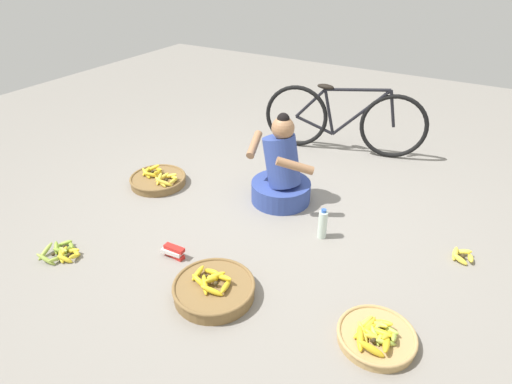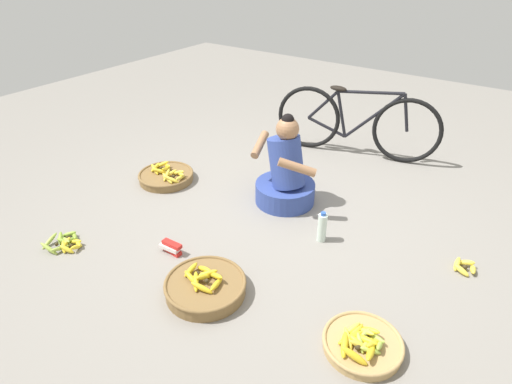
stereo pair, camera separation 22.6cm
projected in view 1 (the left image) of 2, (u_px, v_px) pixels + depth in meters
The scene contains 10 objects.
ground_plane at pixel (268, 217), 3.59m from camera, with size 10.00×10.00×0.00m, color gray.
vendor_woman_front at pixel (281, 174), 3.70m from camera, with size 0.71×0.55×0.81m.
bicycle_leaning at pixel (343, 120), 4.53m from camera, with size 1.67×0.43×0.73m.
banana_basket_front_left at pixel (158, 179), 4.06m from camera, with size 0.52×0.52×0.15m.
banana_basket_back_center at pixel (214, 289), 2.78m from camera, with size 0.54×0.54×0.16m.
banana_basket_front_right at pixel (376, 336), 2.47m from camera, with size 0.46×0.46×0.14m.
loose_bananas_mid_left at pixel (462, 256), 3.11m from camera, with size 0.16×0.16×0.08m.
loose_bananas_mid_right at pixel (63, 252), 3.15m from camera, with size 0.28×0.29×0.09m.
water_bottle at pixel (323, 224), 3.30m from camera, with size 0.07×0.07×0.25m.
packet_carton_stack at pixel (174, 252), 3.13m from camera, with size 0.18×0.07×0.09m.
Camera 1 is at (1.42, -2.62, 2.02)m, focal length 30.17 mm.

